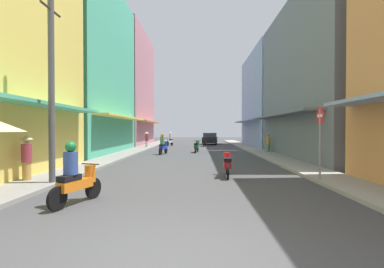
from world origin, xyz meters
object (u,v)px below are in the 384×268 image
(motorbike_black, at_px, (205,142))
(pedestrian_midway, at_px, (147,139))
(motorbike_blue, at_px, (163,145))
(motorbike_red, at_px, (227,164))
(motorbike_white, at_px, (170,140))
(motorbike_green, at_px, (197,146))
(motorbike_orange, at_px, (76,176))
(pedestrian_crossing, at_px, (27,156))
(pedestrian_far, at_px, (268,143))
(utility_pole, at_px, (51,87))
(parked_car, at_px, (210,139))
(street_sign_no_entry, at_px, (320,134))

(motorbike_black, relative_size, pedestrian_midway, 1.10)
(motorbike_blue, bearing_deg, motorbike_red, -69.14)
(motorbike_white, xyz_separation_m, motorbike_green, (3.11, -8.85, -0.20))
(motorbike_orange, height_order, pedestrian_crossing, pedestrian_crossing)
(pedestrian_far, relative_size, utility_pole, 0.24)
(motorbike_black, xyz_separation_m, utility_pole, (-5.54, -21.83, 2.78))
(pedestrian_crossing, relative_size, utility_pole, 0.26)
(motorbike_black, height_order, parked_car, parked_car)
(motorbike_green, height_order, street_sign_no_entry, street_sign_no_entry)
(motorbike_orange, xyz_separation_m, pedestrian_crossing, (-2.89, 2.68, 0.25))
(motorbike_red, xyz_separation_m, pedestrian_far, (4.26, 10.88, 0.27))
(motorbike_orange, distance_m, utility_pole, 3.90)
(parked_car, bearing_deg, pedestrian_midway, -134.03)
(motorbike_black, xyz_separation_m, pedestrian_crossing, (-6.63, -21.46, 0.45))
(pedestrian_far, relative_size, pedestrian_crossing, 0.93)
(motorbike_blue, bearing_deg, street_sign_no_entry, -58.56)
(motorbike_black, relative_size, utility_pole, 0.28)
(motorbike_black, height_order, pedestrian_far, pedestrian_far)
(motorbike_red, bearing_deg, motorbike_orange, -134.30)
(pedestrian_crossing, distance_m, utility_pole, 2.60)
(motorbike_white, relative_size, motorbike_green, 0.97)
(motorbike_blue, height_order, utility_pole, utility_pole)
(motorbike_red, distance_m, pedestrian_midway, 18.24)
(motorbike_green, height_order, pedestrian_crossing, pedestrian_crossing)
(motorbike_orange, distance_m, motorbike_black, 24.42)
(motorbike_white, relative_size, motorbike_black, 0.97)
(street_sign_no_entry, bearing_deg, pedestrian_midway, 117.19)
(parked_car, height_order, pedestrian_far, pedestrian_far)
(motorbike_white, height_order, motorbike_black, motorbike_white)
(pedestrian_far, distance_m, utility_pole, 16.66)
(motorbike_orange, relative_size, street_sign_no_entry, 0.66)
(motorbike_black, xyz_separation_m, parked_car, (0.75, 4.13, 0.24))
(motorbike_blue, height_order, pedestrian_far, motorbike_blue)
(motorbike_red, relative_size, motorbike_green, 1.00)
(motorbike_red, height_order, pedestrian_midway, pedestrian_midway)
(motorbike_black, relative_size, motorbike_red, 1.00)
(motorbike_black, distance_m, utility_pole, 22.69)
(pedestrian_far, xyz_separation_m, utility_pole, (-10.27, -12.88, 2.51))
(motorbike_red, bearing_deg, motorbike_black, 91.33)
(motorbike_white, distance_m, pedestrian_crossing, 22.49)
(motorbike_red, bearing_deg, pedestrian_far, 68.61)
(motorbike_orange, bearing_deg, pedestrian_far, 60.87)
(motorbike_blue, bearing_deg, motorbike_black, 71.12)
(motorbike_orange, relative_size, motorbike_black, 0.97)
(motorbike_white, height_order, motorbike_blue, same)
(motorbike_red, bearing_deg, parked_car, 89.31)
(pedestrian_crossing, distance_m, street_sign_no_entry, 10.22)
(motorbike_green, distance_m, utility_pole, 14.89)
(pedestrian_midway, height_order, pedestrian_crossing, pedestrian_crossing)
(motorbike_orange, xyz_separation_m, utility_pole, (-1.81, 2.30, 2.58))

